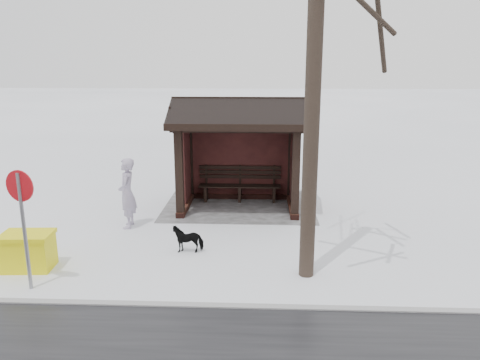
# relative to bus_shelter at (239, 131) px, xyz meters

# --- Properties ---
(ground) EXTENTS (120.00, 120.00, 0.00)m
(ground) POSITION_rel_bus_shelter_xyz_m (0.00, 0.16, -2.17)
(ground) COLOR white
(ground) RESTS_ON ground
(kerb) EXTENTS (120.00, 0.15, 0.06)m
(kerb) POSITION_rel_bus_shelter_xyz_m (0.00, 5.66, -2.16)
(kerb) COLOR gray
(kerb) RESTS_ON ground
(trampled_patch) EXTENTS (4.20, 3.20, 0.02)m
(trampled_patch) POSITION_rel_bus_shelter_xyz_m (0.00, -0.04, -2.16)
(trampled_patch) COLOR #95969B
(trampled_patch) RESTS_ON ground
(bus_shelter) EXTENTS (3.60, 2.40, 3.09)m
(bus_shelter) POSITION_rel_bus_shelter_xyz_m (0.00, 0.00, 0.00)
(bus_shelter) COLOR #351813
(bus_shelter) RESTS_ON ground
(pedestrian) EXTENTS (0.48, 0.68, 1.74)m
(pedestrian) POSITION_rel_bus_shelter_xyz_m (2.66, 1.84, -1.29)
(pedestrian) COLOR #A599B4
(pedestrian) RESTS_ON ground
(dog) EXTENTS (0.69, 0.36, 0.57)m
(dog) POSITION_rel_bus_shelter_xyz_m (0.95, 3.28, -1.88)
(dog) COLOR black
(dog) RESTS_ON ground
(grit_bin) EXTENTS (1.00, 0.72, 0.74)m
(grit_bin) POSITION_rel_bus_shelter_xyz_m (3.97, 4.32, -1.79)
(grit_bin) COLOR yellow
(grit_bin) RESTS_ON ground
(road_sign) EXTENTS (0.55, 0.18, 2.21)m
(road_sign) POSITION_rel_bus_shelter_xyz_m (3.54, 5.14, -0.56)
(road_sign) COLOR gray
(road_sign) RESTS_ON ground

